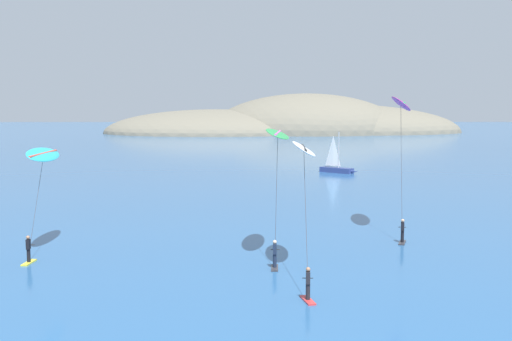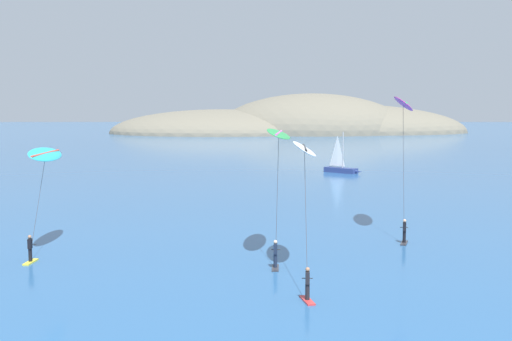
{
  "view_description": "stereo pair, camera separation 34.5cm",
  "coord_description": "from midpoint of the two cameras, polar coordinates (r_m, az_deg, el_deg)",
  "views": [
    {
      "loc": [
        -5.3,
        -19.98,
        9.76
      ],
      "look_at": [
        -4.91,
        17.47,
        5.77
      ],
      "focal_mm": 45.0,
      "sensor_mm": 36.0,
      "label": 1
    },
    {
      "loc": [
        -4.96,
        -19.98,
        9.76
      ],
      "look_at": [
        -4.91,
        17.47,
        5.77
      ],
      "focal_mm": 45.0,
      "sensor_mm": 36.0,
      "label": 2
    }
  ],
  "objects": [
    {
      "name": "kitesurfer_green",
      "position": [
        39.52,
        2.2,
        2.51
      ],
      "size": [
        2.04,
        6.21,
        8.21
      ],
      "color": "#2D2D33",
      "rests_on": "ground"
    },
    {
      "name": "kitesurfer_magenta",
      "position": [
        48.19,
        13.09,
        5.08
      ],
      "size": [
        2.17,
        7.01,
        10.26
      ],
      "color": "#2D2D33",
      "rests_on": "ground"
    },
    {
      "name": "sailboat_near",
      "position": [
        89.89,
        7.76,
        0.2
      ],
      "size": [
        5.17,
        4.56,
        5.7
      ],
      "color": "navy",
      "rests_on": "ground"
    },
    {
      "name": "headland_island",
      "position": [
        208.74,
        3.79,
        3.39
      ],
      "size": [
        115.7,
        52.26,
        25.26
      ],
      "color": "#6B6656",
      "rests_on": "ground"
    },
    {
      "name": "kitesurfer_cyan",
      "position": [
        43.99,
        -18.14,
        0.83
      ],
      "size": [
        1.36,
        7.16,
        6.85
      ],
      "color": "yellow",
      "rests_on": "ground"
    },
    {
      "name": "kitesurfer_white",
      "position": [
        36.45,
        4.56,
        1.09
      ],
      "size": [
        1.64,
        9.21,
        7.59
      ],
      "color": "red",
      "rests_on": "ground"
    }
  ]
}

